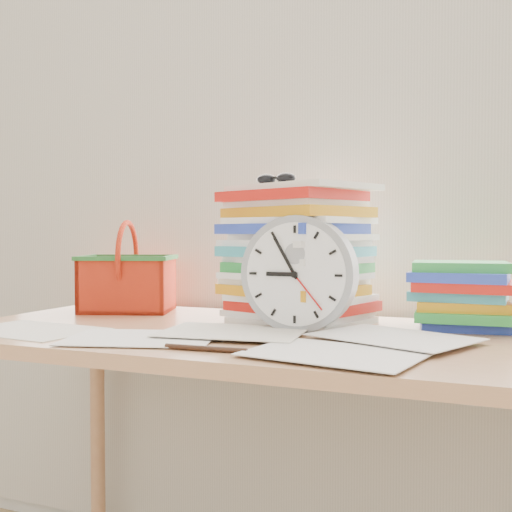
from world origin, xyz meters
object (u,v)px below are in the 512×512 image
at_px(desk, 256,364).
at_px(basket, 128,267).
at_px(clock, 299,274).
at_px(paper_stack, 298,254).
at_px(book_stack, 461,295).

height_order(desk, basket, basket).
distance_m(desk, clock, 0.22).
bearing_deg(paper_stack, clock, -70.78).
xyz_separation_m(clock, book_stack, (0.33, 0.18, -0.05)).
relative_size(desk, clock, 5.47).
relative_size(paper_stack, book_stack, 1.29).
xyz_separation_m(book_stack, basket, (-0.88, -0.01, 0.05)).
height_order(desk, book_stack, book_stack).
bearing_deg(clock, desk, -164.84).
xyz_separation_m(clock, basket, (-0.56, 0.17, -0.00)).
height_order(paper_stack, book_stack, paper_stack).
distance_m(clock, basket, 0.58).
bearing_deg(book_stack, paper_stack, -174.49).
relative_size(desk, paper_stack, 4.20).
bearing_deg(desk, clock, 15.16).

